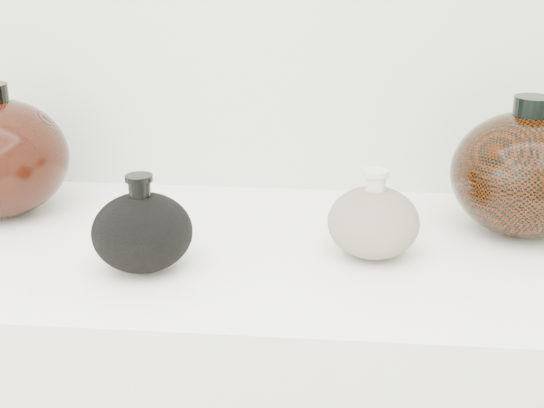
{
  "coord_description": "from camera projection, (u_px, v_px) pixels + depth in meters",
  "views": [
    {
      "loc": [
        0.11,
        -0.03,
        1.33
      ],
      "look_at": [
        0.02,
        0.92,
        0.97
      ],
      "focal_mm": 50.0,
      "sensor_mm": 36.0,
      "label": 1
    }
  ],
  "objects": [
    {
      "name": "black_gourd_vase",
      "position": [
        142.0,
        231.0,
        0.98
      ],
      "size": [
        0.14,
        0.14,
        0.13
      ],
      "color": "black",
      "rests_on": "display_counter"
    },
    {
      "name": "right_round_pot",
      "position": [
        525.0,
        173.0,
        1.09
      ],
      "size": [
        0.22,
        0.22,
        0.2
      ],
      "color": "black",
      "rests_on": "display_counter"
    },
    {
      "name": "cream_gourd_vase",
      "position": [
        373.0,
        222.0,
        1.02
      ],
      "size": [
        0.13,
        0.13,
        0.12
      ],
      "color": "beige",
      "rests_on": "display_counter"
    }
  ]
}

